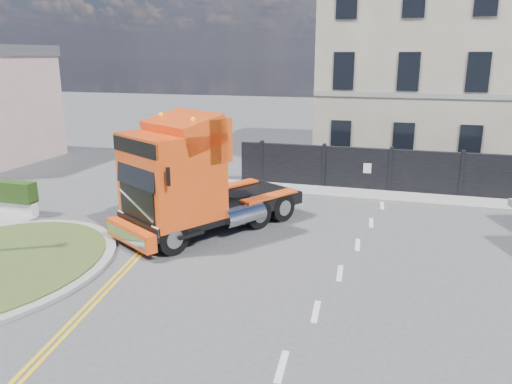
% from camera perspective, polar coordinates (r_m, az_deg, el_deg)
% --- Properties ---
extents(ground, '(120.00, 120.00, 0.00)m').
position_cam_1_polar(ground, '(15.62, -1.14, -7.42)').
color(ground, '#424244').
rests_on(ground, ground).
extents(hoarding_fence, '(18.80, 0.25, 2.00)m').
position_cam_1_polar(hoarding_fence, '(23.40, 21.31, 1.85)').
color(hoarding_fence, black).
rests_on(hoarding_fence, ground).
extents(georgian_building, '(12.30, 10.30, 12.80)m').
position_cam_1_polar(georgian_building, '(30.29, 20.03, 13.96)').
color(georgian_building, '#B9B393').
rests_on(georgian_building, ground).
extents(pavement_far, '(20.00, 1.60, 0.12)m').
position_cam_1_polar(pavement_far, '(22.71, 19.87, -0.86)').
color(pavement_far, gray).
rests_on(pavement_far, ground).
extents(truck, '(5.72, 7.17, 4.10)m').
position_cam_1_polar(truck, '(17.11, -7.69, 0.98)').
color(truck, black).
rests_on(truck, ground).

